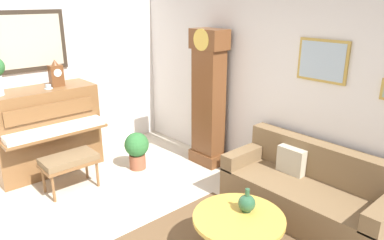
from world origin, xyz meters
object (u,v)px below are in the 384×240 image
object	(u,v)px
piano_bench	(69,161)
green_jug	(247,203)
coffee_table	(239,219)
mantel_clock	(56,74)
couch	(307,192)
teacup	(48,87)
grandfather_clock	(208,102)
potted_plant	(137,148)
piano	(46,130)

from	to	relation	value
piano_bench	green_jug	distance (m)	2.47
coffee_table	mantel_clock	bearing A→B (deg)	-173.38
couch	mantel_clock	world-z (taller)	mantel_clock
teacup	grandfather_clock	bearing A→B (deg)	54.59
teacup	green_jug	distance (m)	3.19
coffee_table	green_jug	bearing A→B (deg)	97.17
mantel_clock	green_jug	distance (m)	3.27
green_jug	grandfather_clock	bearing A→B (deg)	145.98
coffee_table	potted_plant	xyz separation A→B (m)	(-2.31, 0.38, -0.10)
piano	grandfather_clock	xyz separation A→B (m)	(1.37, 1.91, 0.34)
mantel_clock	potted_plant	xyz separation A→B (m)	(0.83, 0.74, -1.08)
piano_bench	couch	distance (m)	2.99
grandfather_clock	potted_plant	size ratio (longest dim) A/B	3.62
piano	green_jug	distance (m)	3.21
couch	teacup	distance (m)	3.65
green_jug	potted_plant	distance (m)	2.31
piano	couch	world-z (taller)	piano
coffee_table	couch	bearing A→B (deg)	87.29
green_jug	coffee_table	bearing A→B (deg)	-82.83
coffee_table	potted_plant	size ratio (longest dim) A/B	1.57
mantel_clock	green_jug	bearing A→B (deg)	8.96
grandfather_clock	mantel_clock	bearing A→B (deg)	-129.34
piano	coffee_table	bearing A→B (deg)	10.95
grandfather_clock	coffee_table	xyz separation A→B (m)	(1.76, -1.31, -0.54)
grandfather_clock	green_jug	xyz separation A→B (m)	(1.75, -1.18, -0.42)
piano_bench	teacup	xyz separation A→B (m)	(-0.70, 0.11, 0.85)
piano	couch	xyz separation A→B (m)	(3.19, 1.74, -0.31)
piano_bench	teacup	size ratio (longest dim) A/B	6.03
coffee_table	green_jug	world-z (taller)	green_jug
couch	piano_bench	bearing A→B (deg)	-143.88
coffee_table	potted_plant	bearing A→B (deg)	170.70
green_jug	mantel_clock	bearing A→B (deg)	-171.04
couch	grandfather_clock	bearing A→B (deg)	174.51
couch	green_jug	world-z (taller)	couch
piano	green_jug	world-z (taller)	piano
potted_plant	grandfather_clock	bearing A→B (deg)	59.81
couch	green_jug	size ratio (longest dim) A/B	7.92
coffee_table	mantel_clock	world-z (taller)	mantel_clock
couch	teacup	size ratio (longest dim) A/B	16.38
teacup	coffee_table	bearing A→B (deg)	9.62
coffee_table	teacup	bearing A→B (deg)	-170.38
coffee_table	green_jug	distance (m)	0.18
potted_plant	piano	bearing A→B (deg)	-130.17
couch	coffee_table	size ratio (longest dim) A/B	2.16
couch	coffee_table	distance (m)	1.14
piano_bench	mantel_clock	distance (m)	1.29
piano	coffee_table	distance (m)	3.20
coffee_table	grandfather_clock	bearing A→B (deg)	143.45
grandfather_clock	green_jug	size ratio (longest dim) A/B	8.46
grandfather_clock	couch	xyz separation A→B (m)	(1.82, -0.17, -0.65)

